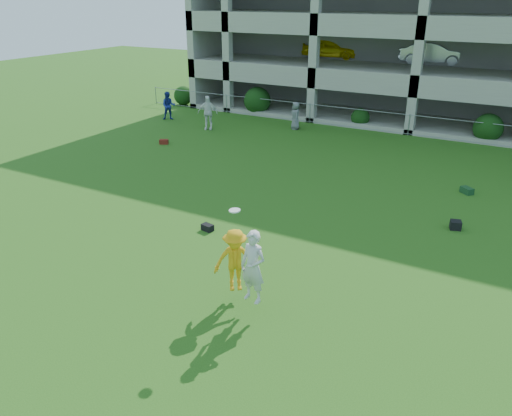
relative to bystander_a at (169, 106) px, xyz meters
The scene contains 12 objects.
ground 21.00m from the bystander_a, 47.75° to the right, with size 100.00×100.00×0.00m, color #235114.
bystander_a is the anchor object (origin of this frame).
bystander_b 3.62m from the bystander_a, 13.53° to the right, with size 1.15×0.48×1.96m, color white.
bystander_c 8.15m from the bystander_a, 11.73° to the left, with size 0.78×0.51×1.60m, color slate.
bag_black_b 16.48m from the bystander_a, 47.61° to the right, with size 0.40×0.25×0.22m, color black.
crate_d 20.08m from the bystander_a, 23.49° to the right, with size 0.35×0.35×0.30m, color black.
bag_red_f 5.63m from the bystander_a, 55.00° to the right, with size 0.45×0.28×0.24m, color #5C1B0F.
bag_green_g 18.80m from the bystander_a, 13.34° to the right, with size 0.50×0.30×0.25m, color #173C15.
frisbee_contest 20.96m from the bystander_a, 47.02° to the right, with size 1.71×1.21×2.46m.
parking_garage 19.32m from the bystander_a, 40.80° to the left, with size 30.00×14.00×12.00m.
fence 14.53m from the bystander_a, 13.81° to the left, with size 36.06×0.06×1.20m.
shrub_row 19.17m from the bystander_a, 12.57° to the left, with size 34.38×2.52×3.50m.
Camera 1 is at (5.75, -9.11, 7.39)m, focal length 35.00 mm.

